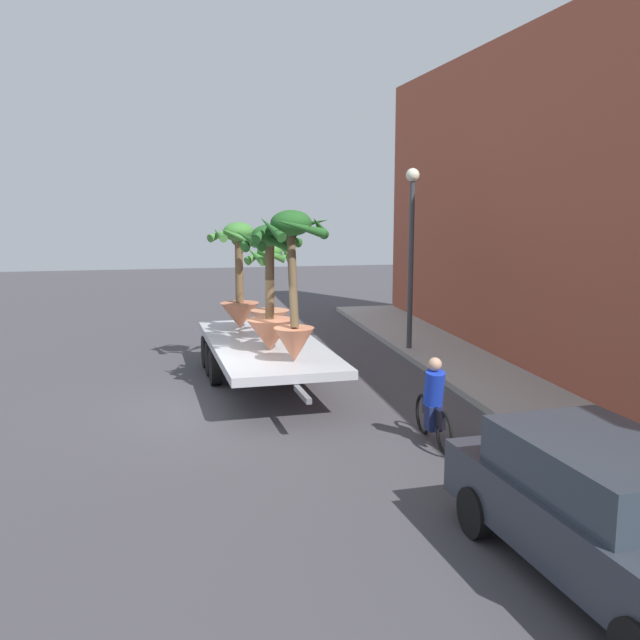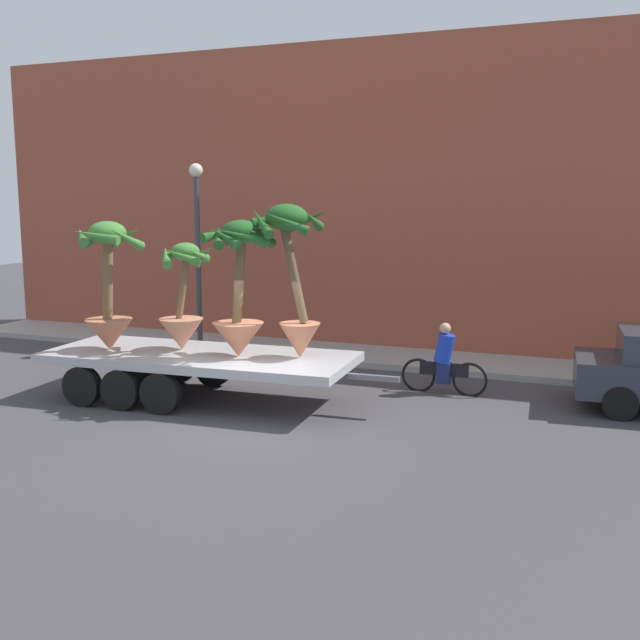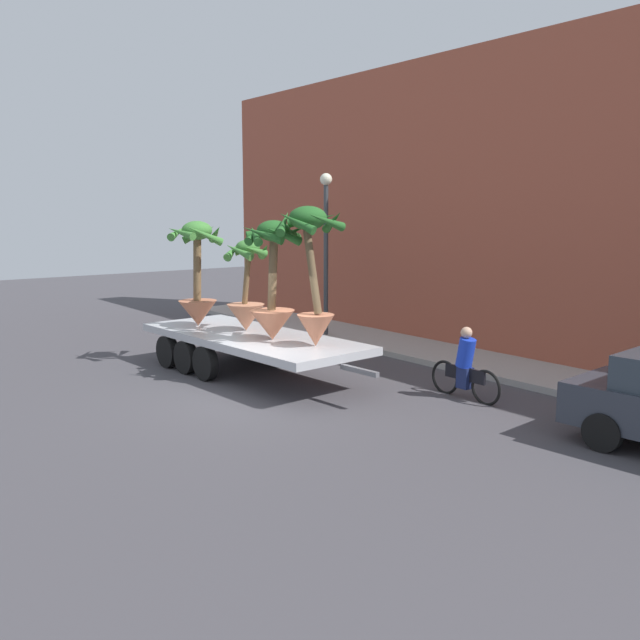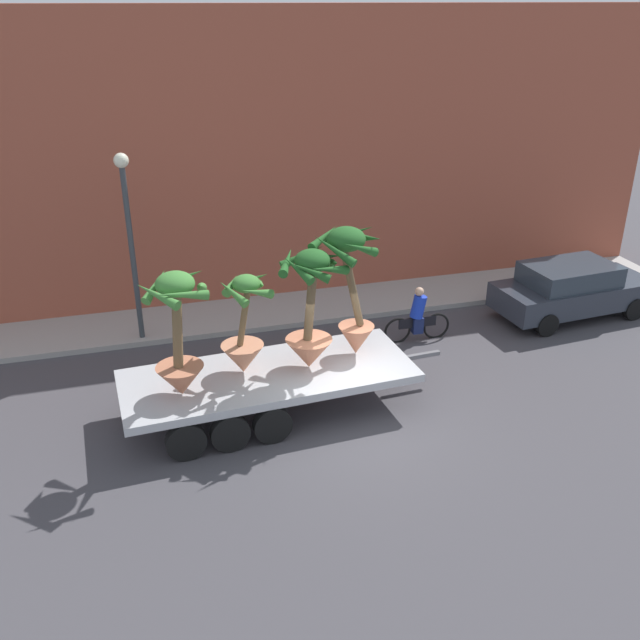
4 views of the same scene
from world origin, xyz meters
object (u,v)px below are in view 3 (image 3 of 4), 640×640
object	(u,v)px
potted_palm_extra	(247,295)
cyclist	(465,367)
street_lamp	(326,233)
potted_palm_rear	(273,285)
potted_palm_middle	(197,278)
flatbed_trailer	(245,341)
potted_palm_front	(312,269)

from	to	relation	value
potted_palm_extra	cyclist	bearing A→B (deg)	23.75
potted_palm_extra	street_lamp	world-z (taller)	street_lamp
potted_palm_rear	potted_palm_middle	distance (m)	2.82
flatbed_trailer	potted_palm_extra	world-z (taller)	potted_palm_extra
potted_palm_rear	potted_palm_extra	xyz separation A→B (m)	(-1.40, 0.18, -0.36)
potted_palm_extra	cyclist	size ratio (longest dim) A/B	1.20
flatbed_trailer	potted_palm_front	bearing A→B (deg)	8.95
flatbed_trailer	cyclist	distance (m)	5.33
potted_palm_front	potted_palm_extra	distance (m)	2.53
potted_palm_extra	cyclist	distance (m)	5.56
potted_palm_front	cyclist	size ratio (longest dim) A/B	1.62
potted_palm_extra	potted_palm_rear	bearing A→B (deg)	-7.26
potted_palm_front	street_lamp	bearing A→B (deg)	138.58
flatbed_trailer	potted_palm_extra	xyz separation A→B (m)	(-0.21, 0.19, 1.09)
flatbed_trailer	street_lamp	world-z (taller)	street_lamp
potted_palm_middle	cyclist	size ratio (longest dim) A/B	1.44
potted_palm_middle	potted_palm_front	xyz separation A→B (m)	(3.80, 0.74, 0.42)
potted_palm_middle	flatbed_trailer	bearing A→B (deg)	13.79
flatbed_trailer	potted_palm_extra	distance (m)	1.12
potted_palm_extra	potted_palm_middle	bearing A→B (deg)	-157.32
potted_palm_front	potted_palm_extra	xyz separation A→B (m)	(-2.41, -0.16, -0.76)
flatbed_trailer	potted_palm_extra	size ratio (longest dim) A/B	3.32
potted_palm_front	street_lamp	world-z (taller)	street_lamp
potted_palm_extra	potted_palm_front	bearing A→B (deg)	3.74
potted_palm_front	potted_palm_extra	bearing A→B (deg)	-176.26
potted_palm_middle	potted_palm_front	bearing A→B (deg)	11.00
potted_palm_extra	cyclist	xyz separation A→B (m)	(4.97, 2.19, -1.19)
flatbed_trailer	potted_palm_rear	world-z (taller)	potted_palm_rear
potted_palm_front	cyclist	xyz separation A→B (m)	(2.57, 2.03, -1.96)
potted_palm_middle	cyclist	bearing A→B (deg)	23.52
potted_palm_front	street_lamp	xyz separation A→B (m)	(-4.46, 3.94, 0.60)
cyclist	street_lamp	xyz separation A→B (m)	(-7.03, 1.91, 2.56)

